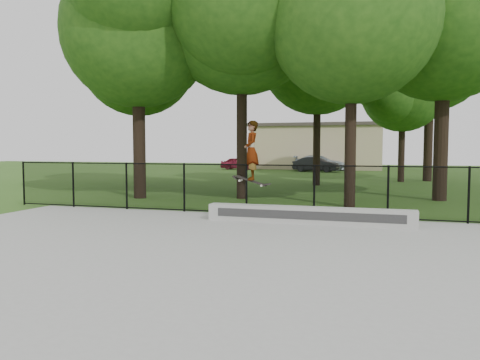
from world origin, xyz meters
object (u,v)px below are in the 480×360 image
(car_a, at_px, (239,163))
(skater_airborne, at_px, (251,152))
(grind_ledge, at_px, (308,215))
(car_b, at_px, (316,164))
(car_c, at_px, (320,163))

(car_a, xyz_separation_m, skater_airborne, (9.29, -29.56, 1.37))
(grind_ledge, xyz_separation_m, car_b, (-3.35, 27.18, 0.34))
(grind_ledge, distance_m, car_a, 31.35)
(grind_ledge, height_order, car_a, car_a)
(car_a, bearing_deg, car_b, -108.39)
(car_b, distance_m, car_c, 2.41)
(car_c, relative_size, skater_airborne, 2.41)
(grind_ledge, distance_m, car_b, 27.39)
(car_c, xyz_separation_m, skater_airborne, (1.80, -29.72, 1.26))
(car_a, bearing_deg, skater_airborne, -164.10)
(skater_airborne, bearing_deg, car_c, 93.46)
(car_c, bearing_deg, car_b, 171.79)
(car_a, relative_size, car_b, 0.96)
(grind_ledge, relative_size, car_c, 1.26)
(skater_airborne, bearing_deg, grind_ledge, 5.06)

